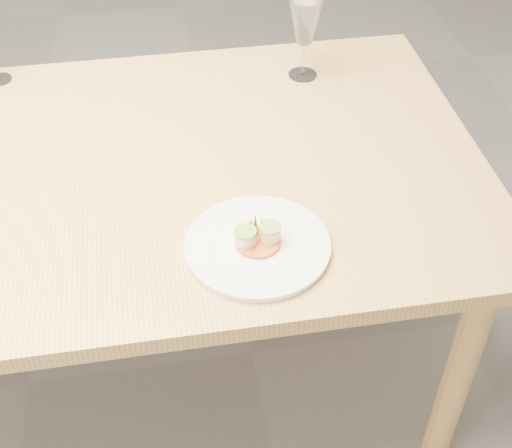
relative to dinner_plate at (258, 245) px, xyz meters
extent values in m
plane|color=slate|center=(-0.63, 0.31, -0.76)|extent=(7.00, 7.00, 0.00)
cylinder|color=tan|center=(0.47, -0.09, -0.41)|extent=(0.07, 0.07, 0.71)
cylinder|color=tan|center=(0.47, 0.71, -0.41)|extent=(0.07, 0.07, 0.71)
cylinder|color=white|center=(0.00, 0.00, 0.00)|extent=(0.29, 0.29, 0.01)
cylinder|color=white|center=(0.00, 0.00, 0.00)|extent=(0.29, 0.29, 0.01)
cylinder|color=orange|center=(0.00, 0.00, 0.01)|extent=(0.09, 0.09, 0.01)
cylinder|color=beige|center=(-0.03, 0.00, 0.03)|extent=(0.04, 0.04, 0.03)
cylinder|color=beige|center=(0.02, 0.00, 0.03)|extent=(0.04, 0.04, 0.03)
cylinder|color=#9ACC38|center=(-0.03, 0.00, 0.04)|extent=(0.04, 0.04, 0.01)
cylinder|color=#9ACC38|center=(0.02, 0.00, 0.04)|extent=(0.04, 0.04, 0.01)
cylinder|color=tan|center=(0.06, -0.05, 0.00)|extent=(0.05, 0.05, 0.00)
cylinder|color=white|center=(0.23, 0.63, -0.01)|extent=(0.08, 0.08, 0.00)
cylinder|color=white|center=(0.23, 0.63, 0.04)|extent=(0.01, 0.01, 0.09)
cone|color=white|center=(0.23, 0.63, 0.15)|extent=(0.09, 0.09, 0.12)
camera|label=1|loc=(-0.17, -1.00, 1.00)|focal=50.00mm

